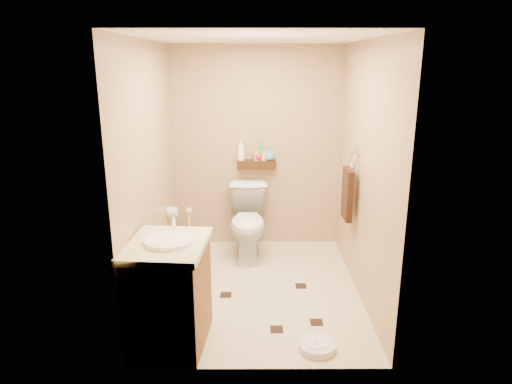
{
  "coord_description": "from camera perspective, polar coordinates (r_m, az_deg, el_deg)",
  "views": [
    {
      "loc": [
        -0.02,
        -4.15,
        2.21
      ],
      "look_at": [
        -0.01,
        0.25,
        0.94
      ],
      "focal_mm": 32.0,
      "sensor_mm": 36.0,
      "label": 1
    }
  ],
  "objects": [
    {
      "name": "vanity",
      "position": [
        3.76,
        -10.76,
        -12.18
      ],
      "size": [
        0.65,
        0.76,
        1.01
      ],
      "rotation": [
        0.0,
        0.0,
        -0.08
      ],
      "color": "brown",
      "rests_on": "ground"
    },
    {
      "name": "toilet_brush",
      "position": [
        5.66,
        -8.29,
        -5.14
      ],
      "size": [
        0.12,
        0.12,
        0.51
      ],
      "color": "#186356",
      "rests_on": "ground"
    },
    {
      "name": "bathroom_scale",
      "position": [
        3.86,
        7.61,
        -18.52
      ],
      "size": [
        0.36,
        0.36,
        0.06
      ],
      "rotation": [
        0.0,
        0.0,
        -0.23
      ],
      "color": "silver",
      "rests_on": "ground"
    },
    {
      "name": "bottle_b",
      "position": [
        5.42,
        0.13,
        4.84
      ],
      "size": [
        0.09,
        0.09,
        0.17
      ],
      "primitive_type": "imported",
      "rotation": [
        0.0,
        0.0,
        3.37
      ],
      "color": "yellow",
      "rests_on": "wall_shelf"
    },
    {
      "name": "bottle_f",
      "position": [
        5.43,
        1.67,
        4.79
      ],
      "size": [
        0.17,
        0.17,
        0.16
      ],
      "primitive_type": "imported",
      "rotation": [
        0.0,
        0.0,
        0.67
      ],
      "color": "#5597D4",
      "rests_on": "wall_shelf"
    },
    {
      "name": "ceiling",
      "position": [
        4.15,
        0.17,
        18.69
      ],
      "size": [
        2.0,
        2.5,
        0.02
      ],
      "primitive_type": "cube",
      "color": "white",
      "rests_on": "wall_back"
    },
    {
      "name": "towel_ring",
      "position": [
        4.67,
        11.4,
        0.04
      ],
      "size": [
        0.12,
        0.3,
        0.76
      ],
      "color": "silver",
      "rests_on": "wall_right"
    },
    {
      "name": "ground",
      "position": [
        4.7,
        0.14,
        -11.97
      ],
      "size": [
        2.5,
        2.5,
        0.0
      ],
      "primitive_type": "plane",
      "color": "beige",
      "rests_on": "ground"
    },
    {
      "name": "wall_shelf",
      "position": [
        5.45,
        0.08,
        3.46
      ],
      "size": [
        0.46,
        0.14,
        0.1
      ],
      "primitive_type": "cube",
      "color": "#3A2010",
      "rests_on": "wall_back"
    },
    {
      "name": "wall_right",
      "position": [
        4.39,
        13.32,
        2.34
      ],
      "size": [
        0.04,
        2.5,
        2.4
      ],
      "primitive_type": "cube",
      "color": "tan",
      "rests_on": "ground"
    },
    {
      "name": "bottle_d",
      "position": [
        5.42,
        0.51,
        5.16
      ],
      "size": [
        0.12,
        0.12,
        0.23
      ],
      "primitive_type": "imported",
      "rotation": [
        0.0,
        0.0,
        1.18
      ],
      "color": "green",
      "rests_on": "wall_shelf"
    },
    {
      "name": "bottle_e",
      "position": [
        5.43,
        0.98,
        4.72
      ],
      "size": [
        0.09,
        0.09,
        0.14
      ],
      "primitive_type": "imported",
      "rotation": [
        0.0,
        0.0,
        1.99
      ],
      "color": "#FFB254",
      "rests_on": "wall_shelf"
    },
    {
      "name": "toilet_paper",
      "position": [
        5.15,
        -10.43,
        -2.44
      ],
      "size": [
        0.12,
        0.11,
        0.12
      ],
      "color": "silver",
      "rests_on": "wall_left"
    },
    {
      "name": "wall_front",
      "position": [
        3.07,
        0.29,
        -3.14
      ],
      "size": [
        2.0,
        0.04,
        2.4
      ],
      "primitive_type": "cube",
      "color": "tan",
      "rests_on": "ground"
    },
    {
      "name": "wall_left",
      "position": [
        4.38,
        -13.05,
        2.32
      ],
      "size": [
        0.04,
        2.5,
        2.4
      ],
      "primitive_type": "cube",
      "color": "tan",
      "rests_on": "ground"
    },
    {
      "name": "bottle_c",
      "position": [
        5.43,
        0.29,
        4.76
      ],
      "size": [
        0.17,
        0.17,
        0.15
      ],
      "primitive_type": "imported",
      "rotation": [
        0.0,
        0.0,
        3.93
      ],
      "color": "red",
      "rests_on": "wall_shelf"
    },
    {
      "name": "wall_back",
      "position": [
        5.49,
        0.08,
        5.48
      ],
      "size": [
        2.0,
        0.04,
        2.4
      ],
      "primitive_type": "cube",
      "color": "tan",
      "rests_on": "ground"
    },
    {
      "name": "bottle_a",
      "position": [
        5.42,
        -1.89,
        5.26
      ],
      "size": [
        0.13,
        0.13,
        0.25
      ],
      "primitive_type": "imported",
      "rotation": [
        0.0,
        0.0,
        0.99
      ],
      "color": "white",
      "rests_on": "wall_shelf"
    },
    {
      "name": "toilet",
      "position": [
        5.3,
        -0.96,
        -3.8
      ],
      "size": [
        0.47,
        0.81,
        0.82
      ],
      "primitive_type": "imported",
      "rotation": [
        0.0,
        0.0,
        0.01
      ],
      "color": "white",
      "rests_on": "ground"
    },
    {
      "name": "floor_accents",
      "position": [
        4.65,
        0.44,
        -12.26
      ],
      "size": [
        1.24,
        1.47,
        0.01
      ],
      "color": "black",
      "rests_on": "ground"
    }
  ]
}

